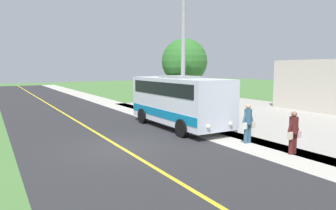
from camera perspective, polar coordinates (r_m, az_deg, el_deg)
ground_plane at (r=13.26m, az=-8.81°, el=-7.89°), size 120.00×120.00×0.00m
road_surface at (r=13.26m, az=-8.81°, el=-7.87°), size 8.00×100.00×0.01m
sidewalk at (r=15.87m, az=8.97°, el=-5.38°), size 2.40×100.00×0.01m
road_centre_line at (r=13.26m, az=-8.81°, el=-7.85°), size 0.16×100.00×0.00m
shuttle_bus_front at (r=17.21m, az=2.08°, el=1.09°), size 2.71×7.16×2.93m
pedestrian_with_bags at (r=12.95m, az=22.41°, el=-4.54°), size 0.72×0.34×1.71m
pedestrian_waiting at (r=14.15m, az=14.72°, el=-3.09°), size 0.72×0.34×1.78m
street_light_pole at (r=17.60m, az=2.50°, el=10.24°), size 1.97×0.24×7.94m
tree_curbside at (r=21.84m, az=3.11°, el=8.07°), size 3.24×3.24×5.42m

